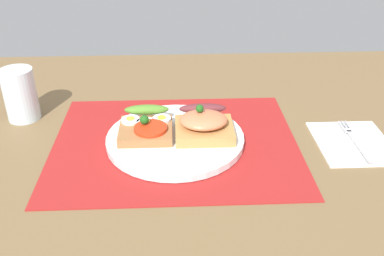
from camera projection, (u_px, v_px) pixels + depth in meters
The scene contains 8 objects.
ground_plane at pixel (175, 151), 78.36cm from camera, with size 120.00×90.00×3.20cm, color brown.
placemat at pixel (175, 143), 77.49cm from camera, with size 43.10×34.70×0.30cm, color maroon.
plate at pixel (175, 139), 77.10cm from camera, with size 24.30×24.30×1.26cm, color white.
sandwich_egg_tomato at pixel (146, 126), 77.10cm from camera, with size 9.26×10.29×3.83cm.
sandwich_salmon at pixel (204, 124), 76.34cm from camera, with size 10.16×10.06×5.63cm.
napkin at pixel (353, 142), 77.36cm from camera, with size 12.94×14.80×0.60cm, color white.
fork at pixel (354, 139), 77.36cm from camera, with size 1.62×13.84×0.32cm.
drinking_glass at pixel (20, 94), 83.25cm from camera, with size 6.20×6.20×10.15cm, color silver.
Camera 1 is at (0.03, -65.95, 41.02)cm, focal length 40.80 mm.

